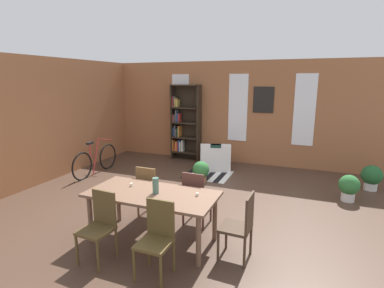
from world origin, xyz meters
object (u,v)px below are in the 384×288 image
at_px(vase_on_table, 156,186).
at_px(dining_chair_near_right, 157,236).
at_px(dining_chair_head_right, 241,225).
at_px(dining_chair_far_right, 196,197).
at_px(dining_table, 152,198).
at_px(bookshelf_tall, 184,124).
at_px(dining_chair_far_left, 149,190).
at_px(dining_chair_near_left, 100,224).
at_px(potted_plant_by_shelf, 349,187).
at_px(potted_plant_corner, 201,171).
at_px(potted_plant_window, 372,176).
at_px(armchair_white, 215,159).
at_px(bicycle_second, 96,161).

relative_size(vase_on_table, dining_chair_near_right, 0.25).
height_order(dining_chair_near_right, dining_chair_head_right, same).
height_order(dining_chair_near_right, dining_chair_far_right, same).
distance_m(dining_table, bookshelf_tall, 4.89).
distance_m(dining_chair_far_left, bookshelf_tall, 4.14).
height_order(dining_chair_near_left, potted_plant_by_shelf, dining_chair_near_left).
relative_size(bookshelf_tall, potted_plant_corner, 4.51).
distance_m(dining_table, dining_chair_far_left, 0.83).
height_order(dining_table, dining_chair_near_right, dining_chair_near_right).
bearing_deg(dining_table, dining_chair_near_left, -122.28).
distance_m(potted_plant_by_shelf, potted_plant_window, 1.03).
relative_size(bookshelf_tall, potted_plant_by_shelf, 4.19).
xyz_separation_m(dining_chair_far_right, potted_plant_by_shelf, (2.52, 2.11, -0.21)).
height_order(vase_on_table, dining_chair_near_right, vase_on_table).
bearing_deg(potted_plant_window, potted_plant_corner, -166.68).
relative_size(armchair_white, bicycle_second, 0.58).
distance_m(dining_chair_head_right, bicycle_second, 4.97).
height_order(bookshelf_tall, potted_plant_by_shelf, bookshelf_tall).
distance_m(dining_chair_far_right, potted_plant_window, 4.28).
bearing_deg(dining_chair_far_right, potted_plant_window, 44.40).
relative_size(dining_chair_head_right, armchair_white, 0.94).
bearing_deg(potted_plant_corner, armchair_white, 89.72).
height_order(dining_table, armchair_white, dining_table).
xyz_separation_m(dining_table, potted_plant_corner, (-0.23, 2.80, -0.42)).
relative_size(dining_chair_far_right, dining_chair_far_left, 1.00).
height_order(dining_chair_head_right, potted_plant_by_shelf, dining_chair_head_right).
bearing_deg(bookshelf_tall, armchair_white, -29.33).
bearing_deg(potted_plant_window, dining_table, -133.50).
bearing_deg(dining_chair_near_left, vase_on_table, 54.07).
relative_size(dining_table, potted_plant_by_shelf, 3.57).
bearing_deg(dining_chair_near_right, bookshelf_tall, 109.57).
relative_size(dining_chair_head_right, potted_plant_corner, 1.88).
distance_m(dining_chair_near_left, dining_chair_far_left, 1.37).
xyz_separation_m(dining_chair_near_left, potted_plant_window, (3.92, 4.36, -0.20)).
distance_m(dining_chair_head_right, potted_plant_window, 4.27).
relative_size(dining_chair_far_right, bookshelf_tall, 0.42).
xyz_separation_m(dining_chair_far_right, bookshelf_tall, (-1.89, 3.97, 0.58)).
distance_m(vase_on_table, dining_chair_head_right, 1.34).
bearing_deg(potted_plant_by_shelf, dining_chair_far_left, -148.06).
bearing_deg(potted_plant_corner, potted_plant_window, 13.32).
relative_size(dining_table, dining_chair_far_right, 2.05).
relative_size(dining_table, vase_on_table, 8.16).
relative_size(dining_chair_near_left, dining_chair_head_right, 1.00).
relative_size(potted_plant_by_shelf, potted_plant_corner, 1.08).
distance_m(dining_table, dining_chair_near_right, 0.83).
xyz_separation_m(dining_chair_near_right, bookshelf_tall, (-1.90, 5.33, 0.58)).
height_order(dining_chair_near_left, potted_plant_corner, dining_chair_near_left).
relative_size(dining_table, dining_chair_head_right, 2.05).
height_order(armchair_white, potted_plant_window, armchair_white).
xyz_separation_m(dining_chair_head_right, potted_plant_corner, (-1.58, 2.80, -0.24)).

